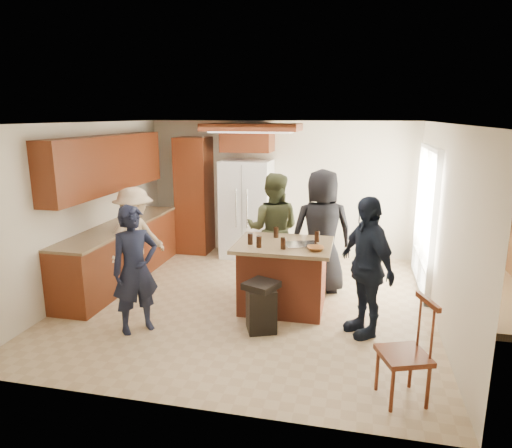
% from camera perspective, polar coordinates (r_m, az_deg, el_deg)
% --- Properties ---
extents(person_front_left, '(0.70, 0.71, 1.58)m').
position_cam_1_polar(person_front_left, '(5.71, -14.86, -5.53)').
color(person_front_left, black).
rests_on(person_front_left, ground).
extents(person_behind_left, '(0.85, 0.53, 1.75)m').
position_cam_1_polar(person_behind_left, '(7.07, 2.15, -0.65)').
color(person_behind_left, '#393E24').
rests_on(person_behind_left, ground).
extents(person_behind_right, '(1.03, 0.81, 1.85)m').
position_cam_1_polar(person_behind_right, '(6.77, 8.20, -0.98)').
color(person_behind_right, black).
rests_on(person_behind_right, ground).
extents(person_side_right, '(0.96, 1.11, 1.70)m').
position_cam_1_polar(person_side_right, '(5.58, 13.59, -5.20)').
color(person_side_right, black).
rests_on(person_side_right, ground).
extents(person_counter, '(0.85, 1.12, 1.58)m').
position_cam_1_polar(person_counter, '(7.04, -14.88, -1.90)').
color(person_counter, tan).
rests_on(person_counter, ground).
extents(left_cabinetry, '(0.64, 3.00, 2.30)m').
position_cam_1_polar(left_cabinetry, '(7.50, -17.05, 0.20)').
color(left_cabinetry, maroon).
rests_on(left_cabinetry, ground).
extents(back_wall_units, '(1.80, 0.60, 2.45)m').
position_cam_1_polar(back_wall_units, '(8.67, -6.10, 5.31)').
color(back_wall_units, maroon).
rests_on(back_wall_units, ground).
extents(refrigerator, '(0.90, 0.76, 1.80)m').
position_cam_1_polar(refrigerator, '(8.46, -1.16, 1.88)').
color(refrigerator, white).
rests_on(refrigerator, ground).
extents(kitchen_island, '(1.28, 1.03, 0.93)m').
position_cam_1_polar(kitchen_island, '(6.26, 3.40, -6.43)').
color(kitchen_island, '#984027').
rests_on(kitchen_island, ground).
extents(island_items, '(1.03, 0.68, 0.15)m').
position_cam_1_polar(island_items, '(5.98, 4.90, -2.39)').
color(island_items, silver).
rests_on(island_items, kitchen_island).
extents(trash_bin, '(0.47, 0.47, 0.63)m').
position_cam_1_polar(trash_bin, '(5.68, 0.66, -10.22)').
color(trash_bin, black).
rests_on(trash_bin, ground).
extents(spindle_chair, '(0.54, 0.54, 0.99)m').
position_cam_1_polar(spindle_chair, '(4.57, 18.23, -15.28)').
color(spindle_chair, maroon).
rests_on(spindle_chair, ground).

